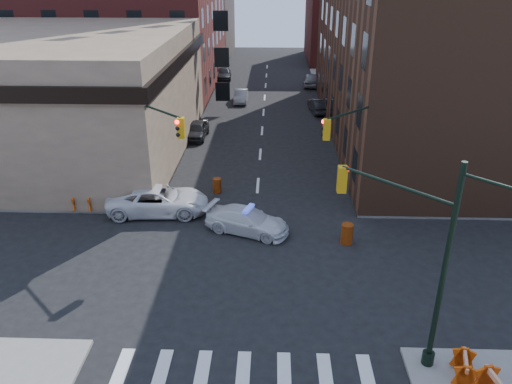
# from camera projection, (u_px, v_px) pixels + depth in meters

# --- Properties ---
(ground) EXTENTS (140.00, 140.00, 0.00)m
(ground) POSITION_uv_depth(u_px,v_px,m) (251.00, 268.00, 24.47)
(ground) COLOR black
(ground) RESTS_ON ground
(sidewalk_nw) EXTENTS (34.00, 54.50, 0.15)m
(sidewalk_nw) POSITION_uv_depth(u_px,v_px,m) (56.00, 98.00, 54.89)
(sidewalk_nw) COLOR gray
(sidewalk_nw) RESTS_ON ground
(sidewalk_ne) EXTENTS (34.00, 54.50, 0.15)m
(sidewalk_ne) POSITION_uv_depth(u_px,v_px,m) (479.00, 102.00, 53.43)
(sidewalk_ne) COLOR gray
(sidewalk_ne) RESTS_ON ground
(bank_building) EXTENTS (22.00, 22.00, 9.00)m
(bank_building) POSITION_uv_depth(u_px,v_px,m) (39.00, 94.00, 38.10)
(bank_building) COLOR #9C8266
(bank_building) RESTS_ON ground
(commercial_row_ne) EXTENTS (14.00, 34.00, 14.00)m
(commercial_row_ne) POSITION_uv_depth(u_px,v_px,m) (418.00, 50.00, 41.54)
(commercial_row_ne) COLOR #513120
(commercial_row_ne) RESTS_ON ground
(filler_nw) EXTENTS (20.00, 18.00, 16.00)m
(filler_nw) POSITION_uv_depth(u_px,v_px,m) (166.00, 2.00, 77.89)
(filler_nw) COLOR brown
(filler_nw) RESTS_ON ground
(filler_ne) EXTENTS (16.00, 16.00, 12.00)m
(filler_ne) POSITION_uv_depth(u_px,v_px,m) (362.00, 19.00, 74.15)
(filler_ne) COLOR maroon
(filler_ne) RESTS_ON ground
(signal_pole_se) EXTENTS (5.40, 5.27, 8.00)m
(signal_pole_se) POSITION_uv_depth(u_px,v_px,m) (417.00, 248.00, 17.33)
(signal_pole_se) COLOR black
(signal_pole_se) RESTS_ON sidewalk_se
(signal_pole_nw) EXTENTS (3.58, 3.67, 8.00)m
(signal_pole_nw) POSITION_uv_depth(u_px,v_px,m) (150.00, 147.00, 27.68)
(signal_pole_nw) COLOR black
(signal_pole_nw) RESTS_ON sidewalk_nw
(signal_pole_ne) EXTENTS (3.67, 3.58, 8.00)m
(signal_pole_ne) POSITION_uv_depth(u_px,v_px,m) (361.00, 149.00, 27.32)
(signal_pole_ne) COLOR black
(signal_pole_ne) RESTS_ON sidewalk_ne
(tree_ne_near) EXTENTS (3.00, 3.00, 4.85)m
(tree_ne_near) POSITION_uv_depth(u_px,v_px,m) (344.00, 83.00, 46.37)
(tree_ne_near) COLOR black
(tree_ne_near) RESTS_ON sidewalk_ne
(tree_ne_far) EXTENTS (3.00, 3.00, 4.85)m
(tree_ne_far) POSITION_uv_depth(u_px,v_px,m) (335.00, 66.00, 53.62)
(tree_ne_far) COLOR black
(tree_ne_far) RESTS_ON sidewalk_ne
(police_car) EXTENTS (5.10, 3.44, 1.37)m
(police_car) POSITION_uv_depth(u_px,v_px,m) (247.00, 221.00, 27.52)
(police_car) COLOR silver
(police_car) RESTS_ON ground
(pickup) EXTENTS (6.09, 3.10, 1.65)m
(pickup) POSITION_uv_depth(u_px,v_px,m) (158.00, 200.00, 29.57)
(pickup) COLOR white
(pickup) RESTS_ON ground
(parked_car_wnear) EXTENTS (1.86, 4.19, 1.40)m
(parked_car_wnear) POSITION_uv_depth(u_px,v_px,m) (197.00, 130.00, 42.35)
(parked_car_wnear) COLOR black
(parked_car_wnear) RESTS_ON ground
(parked_car_wfar) EXTENTS (1.41, 3.96, 1.30)m
(parked_car_wfar) POSITION_uv_depth(u_px,v_px,m) (241.00, 96.00, 53.27)
(parked_car_wfar) COLOR gray
(parked_car_wfar) RESTS_ON ground
(parked_car_wdeep) EXTENTS (2.37, 5.17, 1.47)m
(parked_car_wdeep) POSITION_uv_depth(u_px,v_px,m) (223.00, 74.00, 63.60)
(parked_car_wdeep) COLOR black
(parked_car_wdeep) RESTS_ON ground
(parked_car_enear) EXTENTS (2.04, 4.44, 1.41)m
(parked_car_enear) POSITION_uv_depth(u_px,v_px,m) (319.00, 105.00, 49.61)
(parked_car_enear) COLOR black
(parked_car_enear) RESTS_ON ground
(parked_car_efar) EXTENTS (2.09, 4.67, 1.56)m
(parked_car_efar) POSITION_uv_depth(u_px,v_px,m) (311.00, 80.00, 60.20)
(parked_car_efar) COLOR gray
(parked_car_efar) RESTS_ON ground
(pedestrian_a) EXTENTS (0.76, 0.57, 1.90)m
(pedestrian_a) POSITION_uv_depth(u_px,v_px,m) (129.00, 184.00, 31.08)
(pedestrian_a) COLOR black
(pedestrian_a) RESTS_ON sidewalk_nw
(pedestrian_b) EXTENTS (1.01, 0.88, 1.78)m
(pedestrian_b) POSITION_uv_depth(u_px,v_px,m) (50.00, 194.00, 29.87)
(pedestrian_b) COLOR black
(pedestrian_b) RESTS_ON sidewalk_nw
(pedestrian_c) EXTENTS (1.18, 1.02, 1.91)m
(pedestrian_c) POSITION_uv_depth(u_px,v_px,m) (91.00, 182.00, 31.25)
(pedestrian_c) COLOR #1E202D
(pedestrian_c) RESTS_ON sidewalk_nw
(barrel_road) EXTENTS (0.65, 0.65, 1.13)m
(barrel_road) POSITION_uv_depth(u_px,v_px,m) (347.00, 234.00, 26.42)
(barrel_road) COLOR orange
(barrel_road) RESTS_ON ground
(barrel_bank) EXTENTS (0.63, 0.63, 0.99)m
(barrel_bank) POSITION_uv_depth(u_px,v_px,m) (217.00, 186.00, 32.32)
(barrel_bank) COLOR orange
(barrel_bank) RESTS_ON ground
(barricade_se_b) EXTENTS (0.91, 1.36, 0.93)m
(barricade_se_b) POSITION_uv_depth(u_px,v_px,m) (464.00, 368.00, 17.61)
(barricade_se_b) COLOR red
(barricade_se_b) RESTS_ON sidewalk_se
(barricade_nw_a) EXTENTS (1.11, 0.57, 0.82)m
(barricade_nw_a) POSITION_uv_depth(u_px,v_px,m) (132.00, 204.00, 29.64)
(barricade_nw_a) COLOR #CA6709
(barricade_nw_a) RESTS_ON sidewalk_nw
(barricade_nw_b) EXTENTS (1.28, 0.65, 0.95)m
(barricade_nw_b) POSITION_uv_depth(u_px,v_px,m) (83.00, 203.00, 29.71)
(barricade_nw_b) COLOR #DB550A
(barricade_nw_b) RESTS_ON sidewalk_nw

